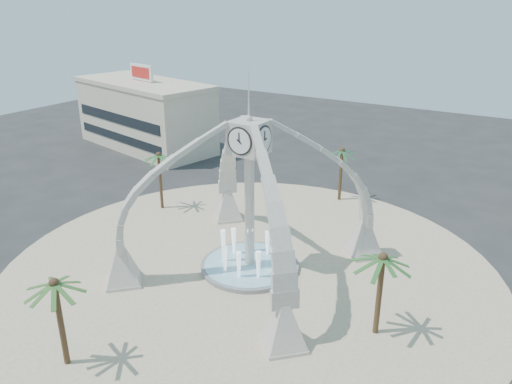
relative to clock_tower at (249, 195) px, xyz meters
The scene contains 9 objects.
ground 6.49m from the clock_tower, 90.00° to the left, with size 140.00×140.00×0.00m, color #282828.
plaza 6.46m from the clock_tower, 90.00° to the left, with size 40.00×40.00×0.06m, color beige.
clock_tower is the anchor object (origin of this frame).
fountain 6.20m from the clock_tower, 90.00° to the left, with size 8.00×8.00×3.62m.
building_nw 38.87m from the clock_tower, 145.49° to the left, with size 23.75×13.73×11.90m.
palm_east 11.93m from the clock_tower, 13.18° to the right, with size 4.30×4.30×6.39m.
palm_west 15.57m from the clock_tower, 158.73° to the left, with size 3.73×3.73×6.50m.
palm_north 17.60m from the clock_tower, 88.75° to the left, with size 4.41×4.41×6.33m.
palm_south 15.80m from the clock_tower, 101.98° to the right, with size 4.00×4.00×6.35m.
Camera 1 is at (19.27, -30.07, 20.74)m, focal length 35.00 mm.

